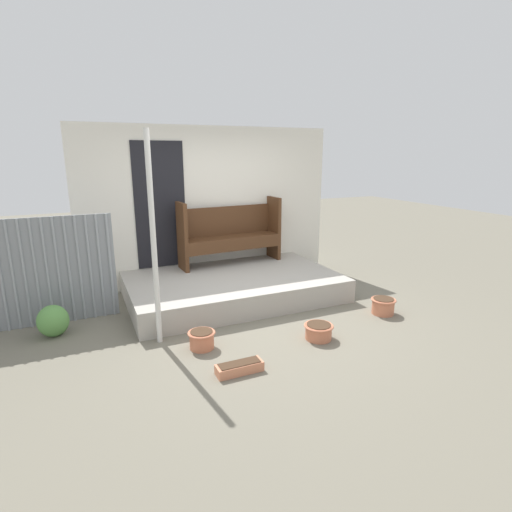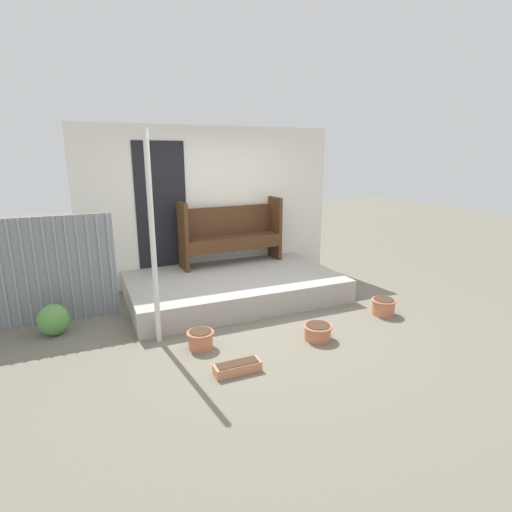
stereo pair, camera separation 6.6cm
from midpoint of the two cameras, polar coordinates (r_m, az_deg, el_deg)
The scene contains 11 objects.
ground_plane at distance 5.41m, azimuth 0.60°, elevation -9.14°, with size 24.00×24.00×0.00m, color #706B5B.
porch_slab at distance 6.18m, azimuth -2.87°, elevation -4.35°, with size 3.14×1.92×0.34m.
house_wall at distance 6.83m, azimuth -6.28°, elevation 7.14°, with size 4.34×0.08×2.60m.
fence_corrugated at distance 5.77m, azimuth -30.38°, elevation -2.24°, with size 2.27×0.05×1.41m.
support_post at distance 4.58m, azimuth -14.14°, elevation 2.01°, with size 0.06×0.06×2.42m.
bench at distance 6.72m, azimuth -3.34°, elevation 3.58°, with size 1.76×0.52×1.08m.
flower_pot_left at distance 4.69m, azimuth -7.52°, elevation -11.61°, with size 0.32×0.32×0.21m.
flower_pot_middle at distance 4.91m, azimuth 9.20°, elevation -10.54°, with size 0.36×0.36×0.19m.
flower_pot_right at distance 5.83m, azimuth 18.07°, elevation -6.79°, with size 0.34×0.34×0.22m.
planter_box_rect at distance 4.21m, azimuth -2.20°, elevation -15.64°, with size 0.49×0.16×0.11m.
shrub_by_fence at distance 5.49m, azimuth -26.65°, elevation -8.15°, with size 0.36×0.33×0.39m.
Camera 2 is at (-2.00, -4.53, 2.17)m, focal length 28.00 mm.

